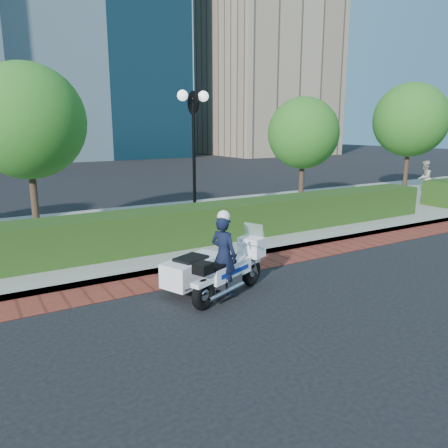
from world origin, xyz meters
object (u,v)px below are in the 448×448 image
tree_c (303,133)px  tree_d (411,120)px  tree_b (27,122)px  lamppost (194,138)px  police_motorcycle (214,265)px  pedestrian (424,178)px

tree_c → tree_d: size_ratio=0.83×
tree_b → tree_c: size_ratio=1.14×
lamppost → police_motorcycle: lamppost is taller
tree_c → police_motorcycle: size_ratio=1.91×
lamppost → tree_d: bearing=6.2°
tree_c → pedestrian: (6.88, -0.75, -2.09)m
pedestrian → tree_d: bearing=-80.4°
tree_d → pedestrian: bearing=-63.1°
tree_d → pedestrian: 2.78m
lamppost → tree_c: bearing=13.3°
tree_b → tree_d: 16.50m
tree_c → police_motorcycle: bearing=-140.7°
tree_b → tree_c: 10.01m
tree_d → pedestrian: (0.38, -0.75, -2.65)m
tree_b → pedestrian: (16.88, -0.75, -2.47)m
police_motorcycle → tree_c: bearing=16.8°
tree_b → police_motorcycle: size_ratio=2.17×
tree_c → police_motorcycle: 10.16m
tree_c → lamppost: bearing=-166.7°
tree_c → tree_d: (6.50, 0.00, 0.56)m
police_motorcycle → pedestrian: 15.52m
tree_d → police_motorcycle: bearing=-156.1°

